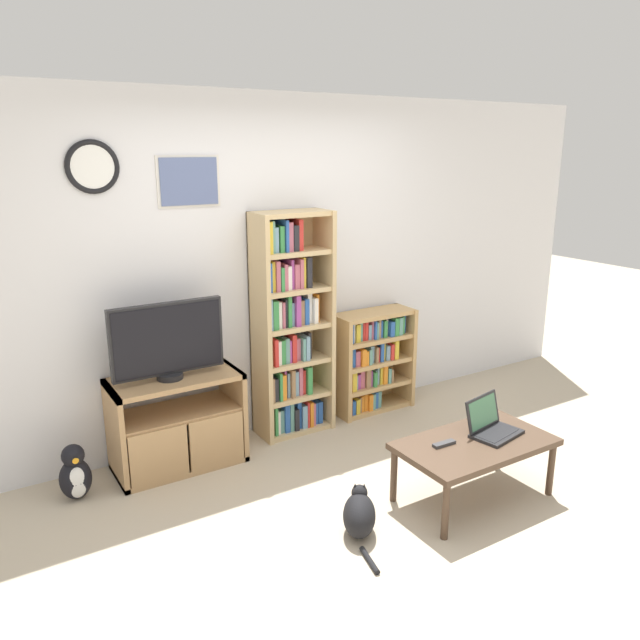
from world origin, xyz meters
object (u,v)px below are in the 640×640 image
at_px(television, 168,341).
at_px(tv_stand, 178,422).
at_px(remote_near_laptop, 444,444).
at_px(cat, 359,514).
at_px(laptop, 491,425).
at_px(bookshelf_tall, 288,330).
at_px(coffee_table, 475,447).
at_px(bookshelf_short, 369,360).
at_px(penguin_figurine, 75,474).

bearing_deg(television, tv_stand, 9.58).
relative_size(tv_stand, remote_near_laptop, 5.57).
distance_m(tv_stand, cat, 1.49).
bearing_deg(cat, laptop, 32.94).
relative_size(bookshelf_tall, cat, 3.19).
xyz_separation_m(bookshelf_tall, coffee_table, (0.52, -1.51, -0.48)).
height_order(television, laptop, television).
relative_size(television, bookshelf_tall, 0.44).
xyz_separation_m(bookshelf_tall, laptop, (0.68, -1.48, -0.38)).
relative_size(bookshelf_tall, coffee_table, 1.75).
relative_size(bookshelf_short, remote_near_laptop, 5.41).
bearing_deg(tv_stand, bookshelf_tall, 6.45).
distance_m(television, coffee_table, 2.14).
height_order(laptop, cat, laptop).
relative_size(television, bookshelf_short, 0.89).
xyz_separation_m(coffee_table, cat, (-0.85, 0.07, -0.24)).
distance_m(bookshelf_short, cat, 1.86).
bearing_deg(laptop, bookshelf_tall, 103.63).
bearing_deg(remote_near_laptop, tv_stand, 44.91).
xyz_separation_m(bookshelf_short, remote_near_laptop, (-0.48, -1.46, -0.04)).
relative_size(bookshelf_tall, penguin_figurine, 4.66).
bearing_deg(bookshelf_short, cat, -127.64).
bearing_deg(bookshelf_tall, television, -173.44).
xyz_separation_m(laptop, remote_near_laptop, (-0.38, 0.03, -0.05)).
bearing_deg(laptop, coffee_table, -179.88).
height_order(bookshelf_tall, cat, bookshelf_tall).
xyz_separation_m(bookshelf_short, cat, (-1.12, -1.45, -0.33)).
bearing_deg(laptop, cat, 166.66).
xyz_separation_m(bookshelf_short, coffee_table, (-0.27, -1.52, -0.09)).
distance_m(laptop, cat, 1.07).
xyz_separation_m(tv_stand, laptop, (1.64, -1.37, 0.12)).
distance_m(laptop, penguin_figurine, 2.71).
distance_m(television, cat, 1.70).
bearing_deg(remote_near_laptop, cat, 90.89).
distance_m(tv_stand, penguin_figurine, 0.74).
distance_m(bookshelf_short, penguin_figurine, 2.48).
xyz_separation_m(television, laptop, (1.67, -1.37, -0.48)).
bearing_deg(laptop, penguin_figurine, 139.80).
bearing_deg(laptop, television, 129.59).
relative_size(coffee_table, remote_near_laptop, 6.21).
relative_size(tv_stand, television, 1.16).
height_order(television, remote_near_laptop, television).
height_order(coffee_table, laptop, laptop).
bearing_deg(laptop, remote_near_laptop, 164.49).
relative_size(cat, penguin_figurine, 1.46).
distance_m(tv_stand, bookshelf_tall, 1.08).
relative_size(television, cat, 1.41).
relative_size(coffee_table, penguin_figurine, 2.66).
bearing_deg(bookshelf_tall, penguin_figurine, -174.08).
bearing_deg(tv_stand, television, -170.42).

